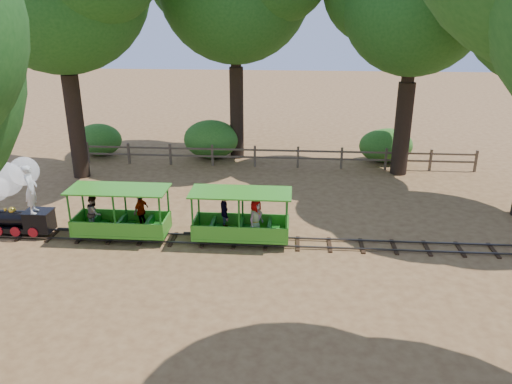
# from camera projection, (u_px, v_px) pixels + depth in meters

# --- Properties ---
(ground) EXTENTS (90.00, 90.00, 0.00)m
(ground) POSITION_uv_depth(u_px,v_px,m) (266.00, 243.00, 15.82)
(ground) COLOR #A17745
(ground) RESTS_ON ground
(track) EXTENTS (22.00, 1.00, 0.10)m
(track) POSITION_uv_depth(u_px,v_px,m) (266.00, 241.00, 15.79)
(track) COLOR #3F3D3A
(track) RESTS_ON ground
(locomotive) EXTENTS (2.32, 1.10, 2.67)m
(locomotive) POSITION_uv_depth(u_px,v_px,m) (13.00, 191.00, 15.93)
(locomotive) COLOR black
(locomotive) RESTS_ON ground
(carriage_front) EXTENTS (3.13, 1.28, 1.63)m
(carriage_front) POSITION_uv_depth(u_px,v_px,m) (119.00, 217.00, 15.91)
(carriage_front) COLOR #379520
(carriage_front) RESTS_ON track
(carriage_rear) EXTENTS (3.13, 1.42, 1.63)m
(carriage_rear) POSITION_uv_depth(u_px,v_px,m) (238.00, 218.00, 15.67)
(carriage_rear) COLOR #379520
(carriage_rear) RESTS_ON track
(fence) EXTENTS (18.10, 0.10, 1.00)m
(fence) POSITION_uv_depth(u_px,v_px,m) (276.00, 155.00, 23.08)
(fence) COLOR brown
(fence) RESTS_ON ground
(shrub_west) EXTENTS (2.30, 1.77, 1.59)m
(shrub_west) POSITION_uv_depth(u_px,v_px,m) (99.00, 140.00, 24.87)
(shrub_west) COLOR #2D6B1E
(shrub_west) RESTS_ON ground
(shrub_mid_w) EXTENTS (2.70, 2.08, 1.87)m
(shrub_mid_w) POSITION_uv_depth(u_px,v_px,m) (211.00, 139.00, 24.41)
(shrub_mid_w) COLOR #2D6B1E
(shrub_mid_w) RESTS_ON ground
(shrub_mid_e) EXTENTS (2.33, 1.79, 1.61)m
(shrub_mid_e) POSITION_uv_depth(u_px,v_px,m) (388.00, 145.00, 23.83)
(shrub_mid_e) COLOR #2D6B1E
(shrub_mid_e) RESTS_ON ground
(shrub_east) EXTENTS (2.25, 1.73, 1.56)m
(shrub_east) POSITION_uv_depth(u_px,v_px,m) (383.00, 146.00, 23.86)
(shrub_east) COLOR #2D6B1E
(shrub_east) RESTS_ON ground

